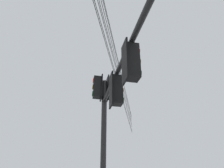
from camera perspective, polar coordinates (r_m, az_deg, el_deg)
name	(u,v)px	position (r m, az deg, el deg)	size (l,w,h in m)	color
signal_mast_assembly	(110,106)	(7.11, -0.53, -5.93)	(3.42, 5.00, 6.23)	black
overhead_wire_span	(110,43)	(11.62, -0.42, 10.70)	(6.27, 30.53, 2.41)	black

